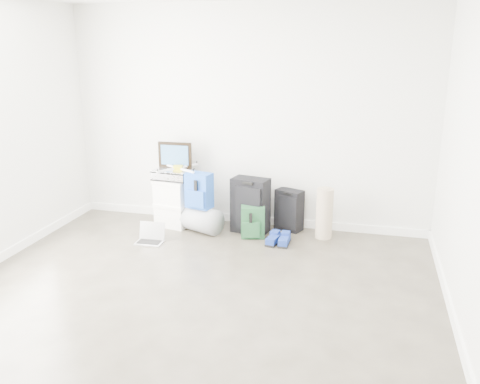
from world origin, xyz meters
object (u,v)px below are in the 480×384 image
(duffel_bag, at_px, (200,219))
(carry_on, at_px, (289,210))
(boxes_stack, at_px, (174,202))
(briefcase, at_px, (173,174))
(large_suitcase, at_px, (250,206))
(laptop, at_px, (151,237))

(duffel_bag, height_order, carry_on, carry_on)
(boxes_stack, height_order, carry_on, boxes_stack)
(briefcase, height_order, carry_on, briefcase)
(large_suitcase, bearing_deg, duffel_bag, -155.38)
(large_suitcase, bearing_deg, laptop, -138.13)
(briefcase, xyz_separation_m, carry_on, (1.44, 0.19, -0.41))
(laptop, bearing_deg, duffel_bag, 44.05)
(boxes_stack, height_order, laptop, boxes_stack)
(boxes_stack, distance_m, briefcase, 0.36)
(briefcase, relative_size, large_suitcase, 0.65)
(boxes_stack, relative_size, briefcase, 1.38)
(carry_on, bearing_deg, boxes_stack, -149.08)
(laptop, bearing_deg, carry_on, 25.87)
(large_suitcase, bearing_deg, carry_on, 34.07)
(boxes_stack, relative_size, carry_on, 1.18)
(duffel_bag, height_order, laptop, duffel_bag)
(boxes_stack, xyz_separation_m, carry_on, (1.44, 0.19, -0.05))
(large_suitcase, height_order, laptop, large_suitcase)
(duffel_bag, xyz_separation_m, laptop, (-0.46, -0.47, -0.10))
(briefcase, height_order, laptop, briefcase)
(boxes_stack, relative_size, duffel_bag, 1.18)
(briefcase, distance_m, large_suitcase, 1.04)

